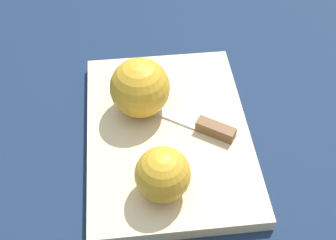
{
  "coord_description": "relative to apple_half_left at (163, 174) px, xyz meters",
  "views": [
    {
      "loc": [
        -0.42,
        0.09,
        0.52
      ],
      "look_at": [
        0.0,
        0.0,
        0.04
      ],
      "focal_mm": 50.0,
      "sensor_mm": 36.0,
      "label": 1
    }
  ],
  "objects": [
    {
      "name": "apple_half_right",
      "position": [
        0.15,
        0.0,
        0.01
      ],
      "size": [
        0.09,
        0.09,
        0.09
      ],
      "rotation": [
        0.0,
        0.0,
        1.04
      ],
      "color": "gold",
      "rests_on": "cutting_board"
    },
    {
      "name": "knife",
      "position": [
        0.08,
        -0.08,
        -0.03
      ],
      "size": [
        0.1,
        0.12,
        0.02
      ],
      "rotation": [
        0.0,
        0.0,
        0.87
      ],
      "color": "silver",
      "rests_on": "cutting_board"
    },
    {
      "name": "apple_half_left",
      "position": [
        0.0,
        0.0,
        0.0
      ],
      "size": [
        0.07,
        0.07,
        0.07
      ],
      "rotation": [
        0.0,
        0.0,
        0.17
      ],
      "color": "gold",
      "rests_on": "cutting_board"
    },
    {
      "name": "cutting_board",
      "position": [
        0.1,
        -0.03,
        -0.04
      ],
      "size": [
        0.34,
        0.26,
        0.02
      ],
      "color": "#D1B789",
      "rests_on": "ground_plane"
    },
    {
      "name": "ground_plane",
      "position": [
        0.1,
        -0.03,
        -0.05
      ],
      "size": [
        4.0,
        4.0,
        0.0
      ],
      "primitive_type": "plane",
      "color": "#14233D"
    }
  ]
}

